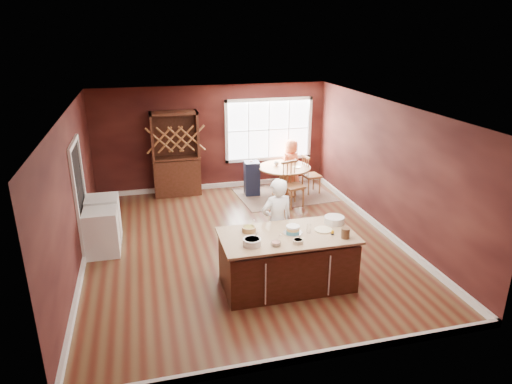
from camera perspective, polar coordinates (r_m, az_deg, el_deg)
room_shell at (r=8.58m, az=-1.73°, el=1.53°), size 7.00×7.00×7.00m
window at (r=12.14m, az=1.61°, el=7.80°), size 2.36×0.10×1.66m
doorway at (r=9.15m, az=-21.05°, el=-0.80°), size 0.08×1.26×2.13m
kitchen_island at (r=7.59m, az=3.90°, el=-8.60°), size 2.18×1.14×0.92m
dining_table at (r=11.54m, az=3.55°, el=2.15°), size 1.31×1.31×0.75m
baker at (r=8.04m, az=2.62°, el=-3.84°), size 0.64×0.47×1.63m
layer_cake at (r=7.40m, az=4.63°, el=-4.70°), size 0.31×0.31×0.13m
bowl_blue at (r=6.98m, az=-0.50°, el=-6.28°), size 0.28×0.28×0.11m
bowl_yellow at (r=7.44m, az=-0.89°, el=-4.66°), size 0.23×0.23×0.09m
bowl_pink at (r=7.00m, az=2.51°, el=-6.47°), size 0.16×0.16×0.06m
bowl_olive at (r=7.09m, az=5.28°, el=-6.16°), size 0.17×0.17×0.06m
drinking_glass at (r=7.43m, az=6.61°, el=-4.55°), size 0.08×0.08×0.15m
dinner_plate at (r=7.57m, az=8.42°, el=-4.69°), size 0.29×0.29×0.02m
white_tub at (r=7.86m, az=9.75°, el=-3.45°), size 0.34×0.34×0.12m
stoneware_crock at (r=7.34m, az=11.12°, el=-5.07°), size 0.14×0.14×0.17m
toy_figurine at (r=7.43m, az=9.54°, el=-5.01°), size 0.05×0.05×0.08m
rug at (r=11.71m, az=3.50°, el=-0.31°), size 2.44×1.96×0.01m
chair_east at (r=11.78m, az=6.95°, el=2.27°), size 0.46×0.48×1.02m
chair_south at (r=10.83m, az=4.71°, el=0.96°), size 0.56×0.54×1.09m
chair_north at (r=12.31m, az=3.98°, el=3.01°), size 0.45×0.43×0.96m
seated_woman at (r=12.08m, az=4.42°, el=3.52°), size 0.75×0.64×1.30m
high_chair at (r=11.57m, az=-0.52°, el=1.82°), size 0.39×0.39×0.91m
toddler at (r=11.59m, az=-0.49°, el=3.68°), size 0.18×0.14×0.26m
table_plate at (r=11.44m, az=5.10°, el=3.12°), size 0.21×0.21×0.02m
table_cup at (r=11.55m, az=2.55°, el=3.55°), size 0.15×0.15×0.10m
hutch at (r=11.58m, az=-9.99°, el=4.68°), size 1.16×0.48×2.13m
washer at (r=9.03m, az=-18.71°, el=-4.81°), size 0.60×0.58×0.88m
dryer at (r=9.61m, az=-18.50°, el=-3.17°), size 0.62×0.60×0.91m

